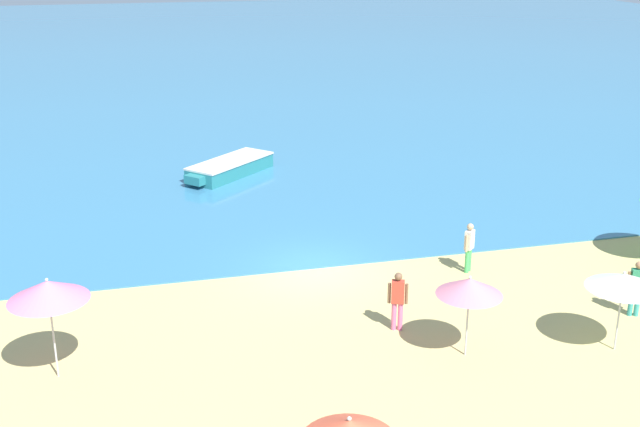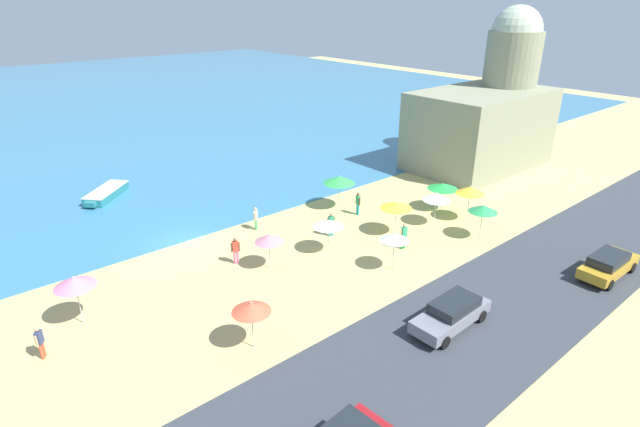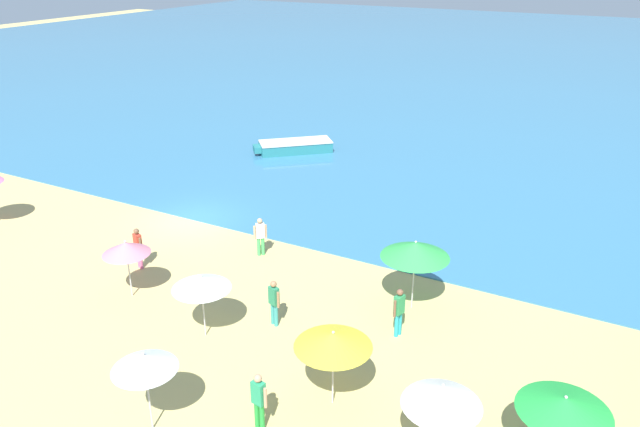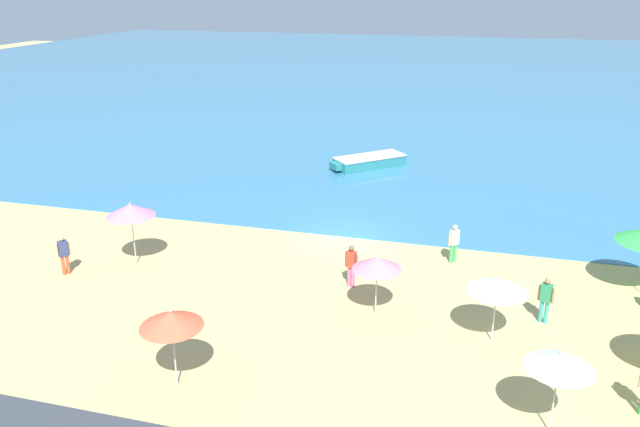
% 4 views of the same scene
% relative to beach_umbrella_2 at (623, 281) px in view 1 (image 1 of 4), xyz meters
% --- Properties ---
extents(ground_plane, '(160.00, 160.00, 0.00)m').
position_rel_beach_umbrella_2_xyz_m(ground_plane, '(-6.56, 7.32, -2.02)').
color(ground_plane, tan).
extents(sea, '(150.00, 110.00, 0.05)m').
position_rel_beach_umbrella_2_xyz_m(sea, '(-6.56, 62.32, -1.99)').
color(sea, teal).
rests_on(sea, ground_plane).
extents(beach_umbrella_2, '(1.95, 1.95, 2.29)m').
position_rel_beach_umbrella_2_xyz_m(beach_umbrella_2, '(0.00, 0.00, 0.00)').
color(beach_umbrella_2, '#B2B2B7').
rests_on(beach_umbrella_2, ground_plane).
extents(beach_umbrella_7, '(1.75, 1.75, 2.29)m').
position_rel_beach_umbrella_2_xyz_m(beach_umbrella_7, '(-4.03, 0.73, -0.03)').
color(beach_umbrella_7, '#B2B2B7').
rests_on(beach_umbrella_7, ground_plane).
extents(beach_umbrella_10, '(1.99, 1.99, 2.72)m').
position_rel_beach_umbrella_2_xyz_m(beach_umbrella_10, '(-14.48, 2.26, 0.38)').
color(beach_umbrella_10, '#B2B2B7').
rests_on(beach_umbrella_10, ground_plane).
extents(bather_2, '(0.44, 0.42, 1.70)m').
position_rel_beach_umbrella_2_xyz_m(bather_2, '(-1.66, 5.85, -1.06)').
color(bather_2, '#44B75B').
rests_on(bather_2, ground_plane).
extents(bather_3, '(0.54, 0.33, 1.75)m').
position_rel_beach_umbrella_2_xyz_m(bather_3, '(-5.32, 2.53, -1.03)').
color(bather_3, '#E36490').
rests_on(bather_3, ground_plane).
extents(bather_4, '(0.54, 0.33, 1.71)m').
position_rel_beach_umbrella_2_xyz_m(bather_4, '(1.70, 1.66, -1.05)').
color(bather_4, teal).
rests_on(bather_4, ground_plane).
extents(skiff_nearshore, '(4.48, 4.26, 0.71)m').
position_rel_beach_umbrella_2_xyz_m(skiff_nearshore, '(-7.71, 18.76, -1.61)').
color(skiff_nearshore, '#25787C').
rests_on(skiff_nearshore, sea).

